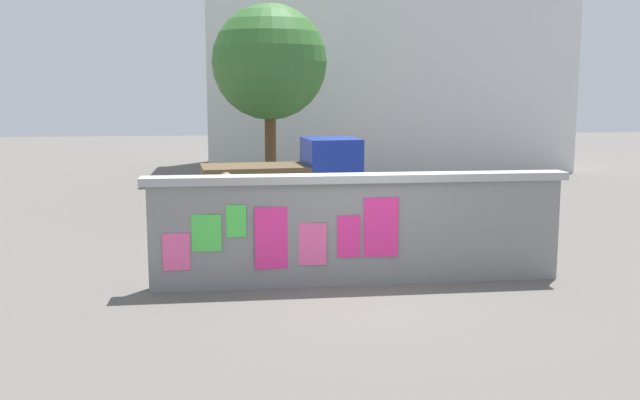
# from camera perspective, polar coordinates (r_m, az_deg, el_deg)

# --- Properties ---
(ground) EXTENTS (60.00, 60.00, 0.00)m
(ground) POSITION_cam_1_polar(r_m,az_deg,el_deg) (19.00, -1.29, -0.30)
(ground) COLOR #605B56
(poster_wall) EXTENTS (6.50, 0.42, 1.70)m
(poster_wall) POSITION_cam_1_polar(r_m,az_deg,el_deg) (11.05, 3.04, -2.20)
(poster_wall) COLOR gray
(poster_wall) RESTS_ON ground
(auto_rickshaw_truck) EXTENTS (3.71, 1.80, 1.85)m
(auto_rickshaw_truck) POSITION_cam_1_polar(r_m,az_deg,el_deg) (16.79, -2.44, 1.62)
(auto_rickshaw_truck) COLOR black
(auto_rickshaw_truck) RESTS_ON ground
(motorcycle) EXTENTS (1.90, 0.56, 0.87)m
(motorcycle) POSITION_cam_1_polar(r_m,az_deg,el_deg) (13.31, 3.27, -2.14)
(motorcycle) COLOR black
(motorcycle) RESTS_ON ground
(bicycle_near) EXTENTS (1.71, 0.44, 0.95)m
(bicycle_near) POSITION_cam_1_polar(r_m,az_deg,el_deg) (13.17, 13.21, -2.91)
(bicycle_near) COLOR black
(bicycle_near) RESTS_ON ground
(bicycle_far) EXTENTS (1.69, 0.46, 0.95)m
(bicycle_far) POSITION_cam_1_polar(r_m,az_deg,el_deg) (15.13, 7.39, -1.27)
(bicycle_far) COLOR black
(bicycle_far) RESTS_ON ground
(person_walking) EXTENTS (0.47, 0.47, 1.62)m
(person_walking) POSITION_cam_1_polar(r_m,az_deg,el_deg) (12.04, -7.36, -0.81)
(person_walking) COLOR #338CBF
(person_walking) RESTS_ON ground
(tree_roadside) EXTENTS (3.29, 3.29, 5.40)m
(tree_roadside) POSITION_cam_1_polar(r_m,az_deg,el_deg) (21.03, -4.00, 10.76)
(tree_roadside) COLOR brown
(tree_roadside) RESTS_ON ground
(building_background) EXTENTS (13.38, 6.57, 7.74)m
(building_background) POSITION_cam_1_polar(r_m,az_deg,el_deg) (28.39, 4.75, 10.49)
(building_background) COLOR silver
(building_background) RESTS_ON ground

